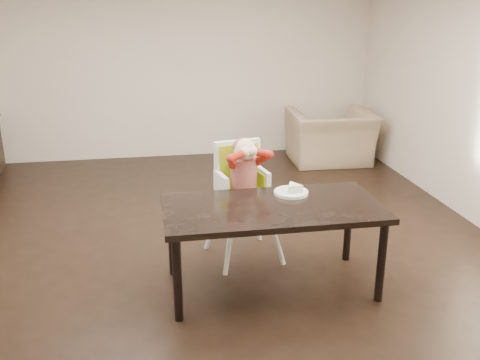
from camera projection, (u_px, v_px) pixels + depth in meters
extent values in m
plane|color=black|center=(206.00, 253.00, 5.23)|extent=(7.00, 7.00, 0.00)
cube|color=beige|center=(177.00, 69.00, 8.05)|extent=(6.00, 0.02, 2.70)
cube|color=black|center=(273.00, 208.00, 4.39)|extent=(1.80, 0.90, 0.05)
cylinder|color=black|center=(177.00, 280.00, 4.03)|extent=(0.07, 0.07, 0.70)
cylinder|color=black|center=(381.00, 262.00, 4.31)|extent=(0.07, 0.07, 0.70)
cylinder|color=black|center=(172.00, 238.00, 4.72)|extent=(0.07, 0.07, 0.70)
cylinder|color=black|center=(348.00, 225.00, 4.99)|extent=(0.07, 0.07, 0.70)
cylinder|color=white|center=(229.00, 239.00, 4.80)|extent=(0.05, 0.05, 0.62)
cylinder|color=white|center=(275.00, 232.00, 4.95)|extent=(0.05, 0.05, 0.62)
cylinder|color=white|center=(214.00, 221.00, 5.19)|extent=(0.05, 0.05, 0.62)
cylinder|color=white|center=(256.00, 215.00, 5.34)|extent=(0.05, 0.05, 0.62)
cube|color=white|center=(244.00, 196.00, 4.97)|extent=(0.51, 0.48, 0.06)
cube|color=#95B317|center=(244.00, 192.00, 4.96)|extent=(0.41, 0.39, 0.03)
cube|color=white|center=(237.00, 164.00, 5.04)|extent=(0.45, 0.14, 0.47)
cube|color=#95B317|center=(238.00, 166.00, 5.01)|extent=(0.38, 0.09, 0.42)
cube|color=black|center=(234.00, 170.00, 4.91)|extent=(0.07, 0.20, 0.02)
cube|color=black|center=(249.00, 168.00, 4.96)|extent=(0.07, 0.20, 0.02)
cylinder|color=red|center=(244.00, 175.00, 4.90)|extent=(0.30, 0.30, 0.30)
sphere|color=beige|center=(245.00, 149.00, 4.80)|extent=(0.23, 0.23, 0.20)
ellipsoid|color=brown|center=(244.00, 146.00, 4.82)|extent=(0.24, 0.23, 0.15)
sphere|color=beige|center=(245.00, 152.00, 4.69)|extent=(0.10, 0.10, 0.09)
sphere|color=beige|center=(253.00, 151.00, 4.72)|extent=(0.10, 0.10, 0.09)
cylinder|color=white|center=(291.00, 193.00, 4.64)|extent=(0.39, 0.39, 0.02)
torus|color=white|center=(291.00, 191.00, 4.64)|extent=(0.39, 0.39, 0.01)
imported|color=tan|center=(331.00, 128.00, 7.96)|extent=(1.22, 0.82, 1.05)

